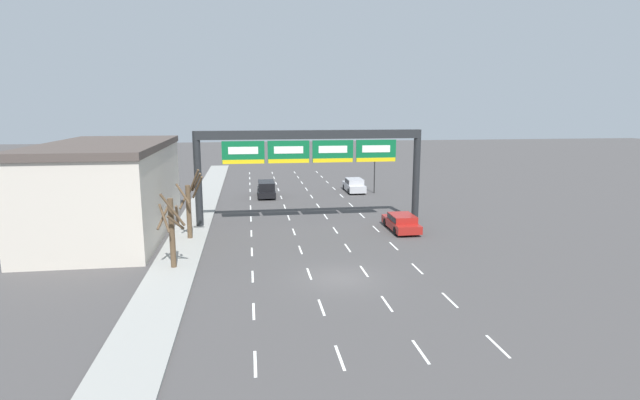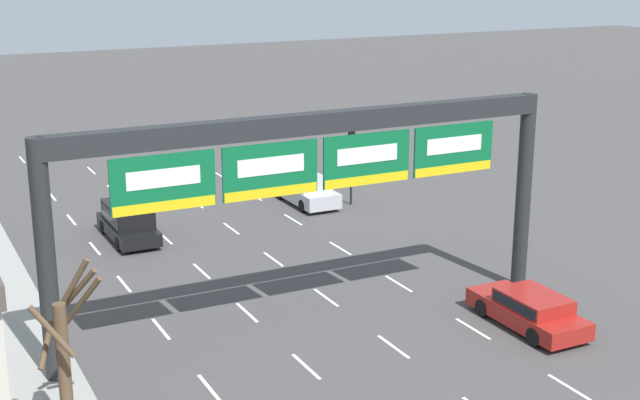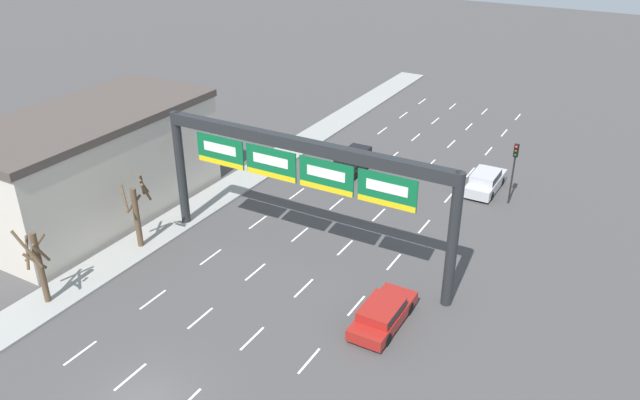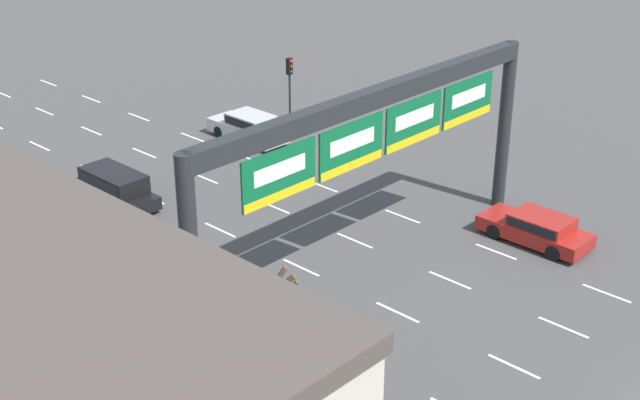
{
  "view_description": "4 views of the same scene",
  "coord_description": "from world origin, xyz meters",
  "px_view_note": "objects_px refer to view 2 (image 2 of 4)",
  "views": [
    {
      "loc": [
        -4.98,
        -26.77,
        9.75
      ],
      "look_at": [
        0.29,
        10.06,
        2.67
      ],
      "focal_mm": 28.0,
      "sensor_mm": 36.0,
      "label": 1
    },
    {
      "loc": [
        -13.12,
        -12.6,
        12.92
      ],
      "look_at": [
        2.09,
        17.38,
        3.53
      ],
      "focal_mm": 50.0,
      "sensor_mm": 36.0,
      "label": 2
    },
    {
      "loc": [
        16.74,
        -13.68,
        20.23
      ],
      "look_at": [
        1.72,
        12.71,
        4.81
      ],
      "focal_mm": 35.0,
      "sensor_mm": 36.0,
      "label": 3
    },
    {
      "loc": [
        -24.21,
        -6.29,
        17.51
      ],
      "look_at": [
        -0.52,
        16.01,
        2.65
      ],
      "focal_mm": 50.0,
      "sensor_mm": 36.0,
      "label": 4
    }
  ],
  "objects_px": {
    "car_red": "(530,309)",
    "car_silver": "(306,189)",
    "suv_black": "(128,220)",
    "sign_gantry": "(316,166)",
    "tree_bare_second": "(66,351)",
    "traffic_light_near_gantry": "(352,145)"
  },
  "relations": [
    {
      "from": "sign_gantry",
      "to": "car_silver",
      "type": "height_order",
      "value": "sign_gantry"
    },
    {
      "from": "car_red",
      "to": "car_silver",
      "type": "bearing_deg",
      "value": 89.93
    },
    {
      "from": "car_red",
      "to": "suv_black",
      "type": "xyz_separation_m",
      "value": [
        -10.02,
        16.38,
        0.22
      ]
    },
    {
      "from": "car_silver",
      "to": "tree_bare_second",
      "type": "xyz_separation_m",
      "value": [
        -16.17,
        -18.5,
        1.85
      ]
    },
    {
      "from": "tree_bare_second",
      "to": "sign_gantry",
      "type": "bearing_deg",
      "value": 21.72
    },
    {
      "from": "car_silver",
      "to": "tree_bare_second",
      "type": "bearing_deg",
      "value": -131.15
    },
    {
      "from": "car_silver",
      "to": "tree_bare_second",
      "type": "relative_size",
      "value": 0.95
    },
    {
      "from": "sign_gantry",
      "to": "car_red",
      "type": "distance_m",
      "value": 9.21
    },
    {
      "from": "car_silver",
      "to": "suv_black",
      "type": "distance_m",
      "value": 10.18
    },
    {
      "from": "car_red",
      "to": "traffic_light_near_gantry",
      "type": "distance_m",
      "value": 17.23
    },
    {
      "from": "sign_gantry",
      "to": "suv_black",
      "type": "xyz_separation_m",
      "value": [
        -3.21,
        13.07,
        -5.02
      ]
    },
    {
      "from": "sign_gantry",
      "to": "traffic_light_near_gantry",
      "type": "height_order",
      "value": "sign_gantry"
    },
    {
      "from": "car_red",
      "to": "tree_bare_second",
      "type": "relative_size",
      "value": 0.94
    },
    {
      "from": "car_red",
      "to": "car_silver",
      "type": "height_order",
      "value": "car_silver"
    },
    {
      "from": "sign_gantry",
      "to": "car_red",
      "type": "bearing_deg",
      "value": -25.97
    },
    {
      "from": "suv_black",
      "to": "traffic_light_near_gantry",
      "type": "xyz_separation_m",
      "value": [
        12.11,
        0.53,
        2.27
      ]
    },
    {
      "from": "sign_gantry",
      "to": "tree_bare_second",
      "type": "distance_m",
      "value": 10.57
    },
    {
      "from": "sign_gantry",
      "to": "suv_black",
      "type": "height_order",
      "value": "sign_gantry"
    },
    {
      "from": "traffic_light_near_gantry",
      "to": "tree_bare_second",
      "type": "bearing_deg",
      "value": -136.48
    },
    {
      "from": "suv_black",
      "to": "sign_gantry",
      "type": "bearing_deg",
      "value": -76.21
    },
    {
      "from": "car_red",
      "to": "traffic_light_near_gantry",
      "type": "relative_size",
      "value": 1.07
    },
    {
      "from": "suv_black",
      "to": "traffic_light_near_gantry",
      "type": "relative_size",
      "value": 1.07
    }
  ]
}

